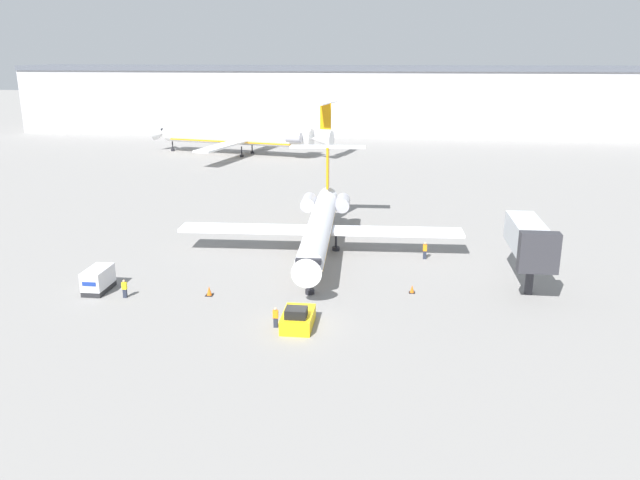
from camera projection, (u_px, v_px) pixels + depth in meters
name	position (u px, v px, depth m)	size (l,w,h in m)	color
ground_plane	(299.00, 328.00, 47.55)	(600.00, 600.00, 0.00)	gray
terminal_building	(368.00, 100.00, 159.25)	(180.00, 16.80, 17.12)	#B2B2B7
airplane_main	(320.00, 224.00, 65.00)	(29.61, 28.77, 9.39)	silver
pushback_tug	(298.00, 318.00, 47.51)	(2.29, 3.89, 1.85)	yellow
luggage_cart	(98.00, 280.00, 54.58)	(1.73, 3.37, 2.10)	#232326
worker_near_tug	(276.00, 317.00, 47.37)	(0.40, 0.24, 1.63)	#232838
worker_by_wing	(425.00, 250.00, 63.17)	(0.40, 0.25, 1.78)	#232838
worker_on_apron	(125.00, 288.00, 53.16)	(0.40, 0.24, 1.62)	#232838
traffic_cone_left	(209.00, 291.00, 53.77)	(0.65, 0.65, 0.82)	black
traffic_cone_right	(412.00, 289.00, 54.37)	(0.52, 0.52, 0.72)	black
airplane_parked_far_left	(241.00, 135.00, 127.43)	(39.97, 35.54, 11.02)	white
jet_bridge	(529.00, 240.00, 54.50)	(3.20, 9.59, 6.19)	#2D2D33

